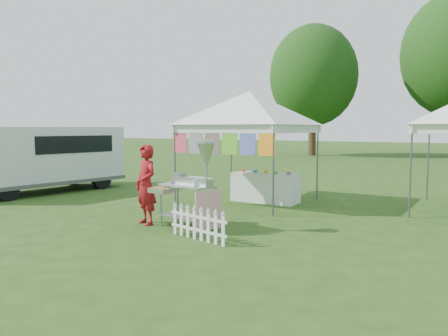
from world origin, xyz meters
The scene contains 8 objects.
ground centered at (0.00, 0.00, 0.00)m, with size 120.00×120.00×0.00m, color #264413.
canopy_main centered at (0.00, 3.49, 2.99)m, with size 4.24×4.24×3.45m.
tree_left centered at (-6.00, 24.00, 5.83)m, with size 6.40×6.40×9.53m.
donut_cart centered at (0.66, 0.06, 1.05)m, with size 1.38×0.85×1.78m.
vendor centered at (-0.46, -0.08, 0.84)m, with size 0.61×0.40×1.67m, color maroon.
cargo_van centered at (-6.42, 1.84, 1.10)m, with size 2.51×5.11×2.05m.
picket_fence centered at (1.21, -0.57, 0.29)m, with size 1.42×0.31×0.56m.
display_table centered at (0.37, 3.75, 0.39)m, with size 1.80×0.70×0.78m, color white.
Camera 1 is at (5.72, -6.84, 2.01)m, focal length 35.00 mm.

